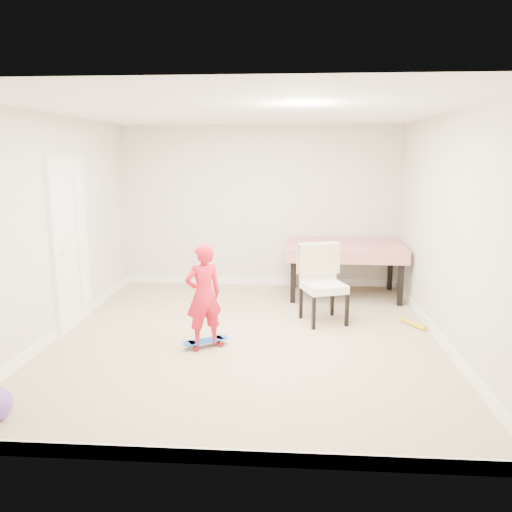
# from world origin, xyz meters

# --- Properties ---
(ground) EXTENTS (5.00, 5.00, 0.00)m
(ground) POSITION_xyz_m (0.00, 0.00, 0.00)
(ground) COLOR tan
(ground) RESTS_ON ground
(ceiling) EXTENTS (4.50, 5.00, 0.04)m
(ceiling) POSITION_xyz_m (0.00, 0.00, 2.58)
(ceiling) COLOR white
(ceiling) RESTS_ON wall_back
(wall_back) EXTENTS (4.50, 0.04, 2.60)m
(wall_back) POSITION_xyz_m (0.00, 2.48, 1.30)
(wall_back) COLOR beige
(wall_back) RESTS_ON ground
(wall_front) EXTENTS (4.50, 0.04, 2.60)m
(wall_front) POSITION_xyz_m (0.00, -2.48, 1.30)
(wall_front) COLOR beige
(wall_front) RESTS_ON ground
(wall_left) EXTENTS (0.04, 5.00, 2.60)m
(wall_left) POSITION_xyz_m (-2.23, 0.00, 1.30)
(wall_left) COLOR beige
(wall_left) RESTS_ON ground
(wall_right) EXTENTS (0.04, 5.00, 2.60)m
(wall_right) POSITION_xyz_m (2.23, 0.00, 1.30)
(wall_right) COLOR beige
(wall_right) RESTS_ON ground
(door) EXTENTS (0.11, 0.94, 2.11)m
(door) POSITION_xyz_m (-2.22, 0.30, 1.02)
(door) COLOR white
(door) RESTS_ON ground
(baseboard_back) EXTENTS (4.50, 0.02, 0.12)m
(baseboard_back) POSITION_xyz_m (0.00, 2.49, 0.06)
(baseboard_back) COLOR white
(baseboard_back) RESTS_ON ground
(baseboard_front) EXTENTS (4.50, 0.02, 0.12)m
(baseboard_front) POSITION_xyz_m (0.00, -2.49, 0.06)
(baseboard_front) COLOR white
(baseboard_front) RESTS_ON ground
(baseboard_left) EXTENTS (0.02, 5.00, 0.12)m
(baseboard_left) POSITION_xyz_m (-2.24, 0.00, 0.06)
(baseboard_left) COLOR white
(baseboard_left) RESTS_ON ground
(baseboard_right) EXTENTS (0.02, 5.00, 0.12)m
(baseboard_right) POSITION_xyz_m (2.24, 0.00, 0.06)
(baseboard_right) COLOR white
(baseboard_right) RESTS_ON ground
(dining_table) EXTENTS (1.76, 1.13, 0.82)m
(dining_table) POSITION_xyz_m (1.33, 1.90, 0.41)
(dining_table) COLOR #B02009
(dining_table) RESTS_ON ground
(dining_chair) EXTENTS (0.73, 0.78, 1.01)m
(dining_chair) POSITION_xyz_m (0.94, 0.62, 0.51)
(dining_chair) COLOR silver
(dining_chair) RESTS_ON ground
(skateboard) EXTENTS (0.57, 0.45, 0.08)m
(skateboard) POSITION_xyz_m (-0.43, -0.32, 0.04)
(skateboard) COLOR blue
(skateboard) RESTS_ON ground
(child) EXTENTS (0.50, 0.45, 1.15)m
(child) POSITION_xyz_m (-0.44, -0.35, 0.58)
(child) COLOR red
(child) RESTS_ON ground
(foam_toy) EXTENTS (0.26, 0.37, 0.06)m
(foam_toy) POSITION_xyz_m (2.08, 0.54, 0.03)
(foam_toy) COLOR gold
(foam_toy) RESTS_ON ground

